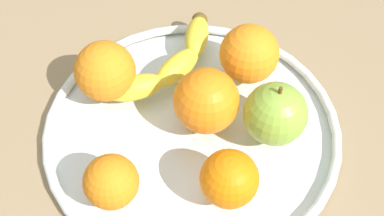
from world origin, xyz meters
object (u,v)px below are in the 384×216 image
(banana, at_px, (172,61))
(orange_front_right, at_px, (111,182))
(fruit_bowl, at_px, (192,127))
(apple, at_px, (275,114))
(orange_back_right, at_px, (105,71))
(orange_back_left, at_px, (206,101))
(orange_front_left, at_px, (229,179))
(orange_center, at_px, (249,54))

(banana, bearing_deg, orange_front_right, -157.45)
(fruit_bowl, distance_m, apple, 0.11)
(orange_back_right, bearing_deg, orange_front_right, -110.86)
(fruit_bowl, bearing_deg, orange_back_right, 125.34)
(orange_front_right, xyz_separation_m, orange_back_left, (0.14, 0.04, 0.01))
(banana, distance_m, orange_front_left, 0.20)
(banana, relative_size, orange_front_right, 3.14)
(orange_front_right, relative_size, orange_center, 0.79)
(orange_back_left, bearing_deg, banana, 87.24)
(orange_front_left, relative_size, orange_back_right, 0.84)
(apple, xyz_separation_m, orange_back_right, (-0.15, 0.16, 0.00))
(orange_front_left, distance_m, orange_back_right, 0.21)
(orange_back_left, relative_size, orange_center, 1.03)
(orange_front_right, height_order, orange_back_left, orange_back_left)
(banana, relative_size, orange_center, 2.47)
(apple, distance_m, orange_center, 0.10)
(fruit_bowl, relative_size, orange_center, 4.79)
(orange_front_right, bearing_deg, orange_center, 19.89)
(banana, height_order, apple, apple)
(orange_back_right, height_order, orange_center, same)
(orange_front_left, bearing_deg, orange_back_left, 73.62)
(orange_front_right, height_order, orange_center, orange_center)
(banana, height_order, orange_back_right, orange_back_right)
(orange_back_left, bearing_deg, apple, -41.66)
(fruit_bowl, height_order, orange_back_right, orange_back_right)
(banana, xyz_separation_m, orange_back_left, (-0.00, -0.10, 0.02))
(banana, xyz_separation_m, orange_back_right, (-0.09, 0.01, 0.02))
(fruit_bowl, xyz_separation_m, apple, (0.08, -0.06, 0.05))
(banana, bearing_deg, orange_back_right, 155.41)
(fruit_bowl, distance_m, orange_center, 0.12)
(orange_back_left, relative_size, orange_back_right, 1.03)
(orange_back_left, height_order, orange_back_right, orange_back_left)
(fruit_bowl, xyz_separation_m, orange_front_right, (-0.13, -0.05, 0.04))
(banana, bearing_deg, orange_back_left, -113.93)
(banana, distance_m, orange_center, 0.10)
(apple, xyz_separation_m, orange_back_left, (-0.06, 0.05, 0.00))
(apple, relative_size, orange_back_left, 1.05)
(fruit_bowl, relative_size, banana, 1.94)
(orange_front_right, height_order, orange_back_right, orange_back_right)
(orange_back_right, bearing_deg, apple, -47.11)
(orange_front_right, bearing_deg, fruit_bowl, 20.52)
(orange_front_right, relative_size, orange_back_right, 0.79)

